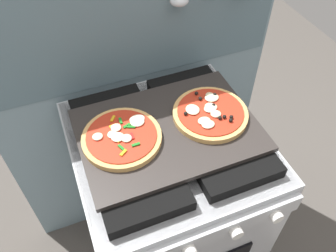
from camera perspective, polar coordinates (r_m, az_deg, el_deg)
name	(u,v)px	position (r m, az deg, el deg)	size (l,w,h in m)	color
ground_plane	(168,251)	(1.84, 0.00, -19.88)	(4.00, 4.00, 0.00)	#4C4742
kitchen_backsplash	(137,91)	(1.37, -5.12, 5.70)	(1.10, 0.09, 1.55)	#7A939E
stove	(168,206)	(1.43, 0.02, -13.01)	(0.60, 0.64, 0.90)	#B7BABF
baking_tray	(168,130)	(1.06, 0.00, -0.66)	(0.54, 0.38, 0.02)	#2D2826
pizza_left	(122,137)	(1.02, -7.58, -1.78)	(0.23, 0.23, 0.03)	tan
pizza_right	(210,113)	(1.09, 6.95, 2.10)	(0.23, 0.23, 0.03)	tan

